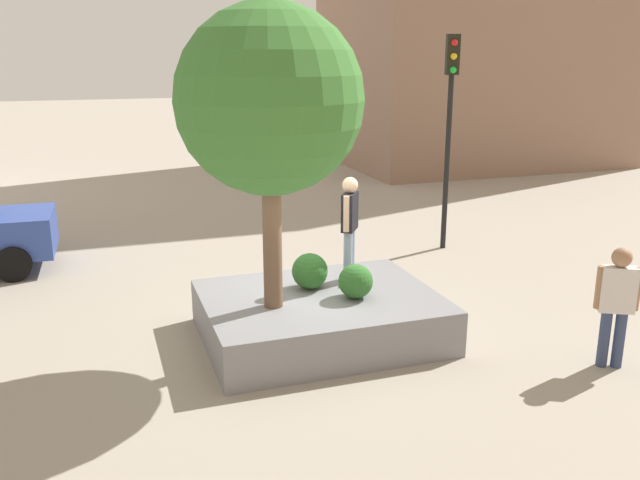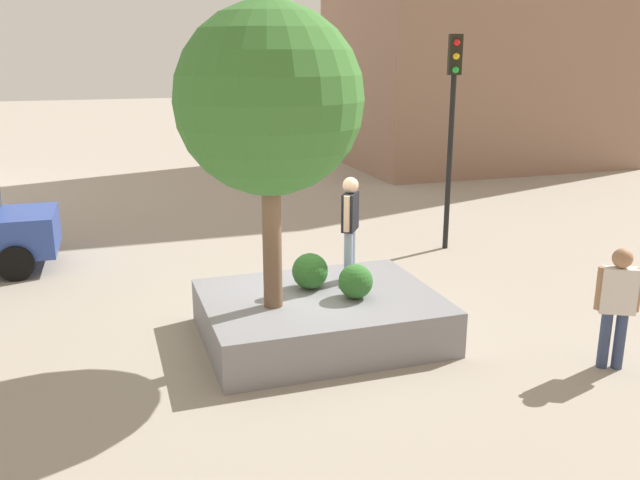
# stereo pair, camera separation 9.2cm
# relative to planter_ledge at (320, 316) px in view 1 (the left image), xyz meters

# --- Properties ---
(ground_plane) EXTENTS (120.00, 120.00, 0.00)m
(ground_plane) POSITION_rel_planter_ledge_xyz_m (-0.23, 0.28, -0.35)
(ground_plane) COLOR #9E9384
(planter_ledge) EXTENTS (3.61, 2.80, 0.71)m
(planter_ledge) POSITION_rel_planter_ledge_xyz_m (0.00, 0.00, 0.00)
(planter_ledge) COLOR gray
(planter_ledge) RESTS_ON ground
(plaza_tree) EXTENTS (2.65, 2.65, 4.36)m
(plaza_tree) POSITION_rel_planter_ledge_xyz_m (-0.80, -0.20, 3.37)
(plaza_tree) COLOR brown
(plaza_tree) RESTS_ON planter_ledge
(boxwood_shrub) EXTENTS (0.54, 0.54, 0.54)m
(boxwood_shrub) POSITION_rel_planter_ledge_xyz_m (0.49, -0.27, 0.62)
(boxwood_shrub) COLOR #2D6628
(boxwood_shrub) RESTS_ON planter_ledge
(hedge_clump) EXTENTS (0.58, 0.58, 0.58)m
(hedge_clump) POSITION_rel_planter_ledge_xyz_m (-0.05, 0.37, 0.64)
(hedge_clump) COLOR #2D6628
(hedge_clump) RESTS_ON planter_ledge
(skateboard) EXTENTS (0.52, 0.82, 0.07)m
(skateboard) POSITION_rel_planter_ledge_xyz_m (0.70, 0.54, 0.41)
(skateboard) COLOR black
(skateboard) RESTS_ON planter_ledge
(skateboarder) EXTENTS (0.41, 0.48, 1.67)m
(skateboarder) POSITION_rel_planter_ledge_xyz_m (0.70, 0.54, 1.39)
(skateboarder) COLOR #8C9EB7
(skateboarder) RESTS_ON skateboard
(traffic_light_corner) EXTENTS (0.34, 0.37, 4.75)m
(traffic_light_corner) POSITION_rel_planter_ledge_xyz_m (4.34, 3.87, 2.87)
(traffic_light_corner) COLOR black
(traffic_light_corner) RESTS_ON ground
(bystander_watching) EXTENTS (0.55, 0.40, 1.78)m
(bystander_watching) POSITION_rel_planter_ledge_xyz_m (3.62, -2.32, 0.68)
(bystander_watching) COLOR navy
(bystander_watching) RESTS_ON ground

